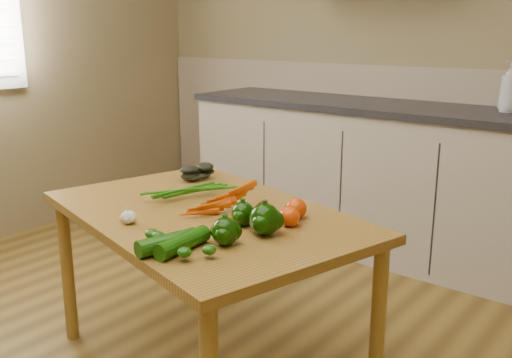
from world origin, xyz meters
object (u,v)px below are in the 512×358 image
at_px(tomato_a, 263,209).
at_px(tomato_b, 296,208).
at_px(soap_bottle_a, 510,87).
at_px(garlic_bulb, 128,217).
at_px(zucchini_a, 183,243).
at_px(pepper_a, 243,214).
at_px(table, 204,230).
at_px(carrot_bunch, 212,199).
at_px(leafy_greens, 197,170).
at_px(pepper_b, 265,219).
at_px(zucchini_b, 167,243).
at_px(pepper_c, 225,231).
at_px(tomato_c, 289,216).

xyz_separation_m(tomato_a, tomato_b, (0.10, 0.06, 0.01)).
xyz_separation_m(soap_bottle_a, tomato_b, (-0.28, -1.55, -0.33)).
relative_size(garlic_bulb, zucchini_a, 0.27).
xyz_separation_m(pepper_a, tomato_a, (-0.00, 0.12, -0.01)).
relative_size(table, carrot_bunch, 6.08).
bearing_deg(soap_bottle_a, pepper_a, -86.33).
height_order(leafy_greens, pepper_a, leafy_greens).
distance_m(soap_bottle_a, zucchini_a, 2.08).
bearing_deg(zucchini_a, leafy_greens, 131.17).
bearing_deg(tomato_b, tomato_a, -148.89).
relative_size(table, zucchini_a, 6.76).
distance_m(soap_bottle_a, pepper_a, 1.79).
height_order(soap_bottle_a, pepper_b, soap_bottle_a).
bearing_deg(zucchini_b, soap_bottle_a, 78.81).
distance_m(pepper_b, zucchini_a, 0.29).
height_order(carrot_bunch, tomato_a, carrot_bunch).
bearing_deg(pepper_b, zucchini_b, -115.48).
relative_size(pepper_b, tomato_a, 1.71).
height_order(carrot_bunch, pepper_c, pepper_c).
bearing_deg(tomato_c, table, -170.01).
bearing_deg(pepper_b, garlic_bulb, -154.76).
xyz_separation_m(soap_bottle_a, garlic_bulb, (-0.70, -1.96, -0.35)).
height_order(carrot_bunch, tomato_c, tomato_c).
bearing_deg(carrot_bunch, tomato_a, 21.86).
bearing_deg(pepper_a, soap_bottle_a, 77.67).
distance_m(garlic_bulb, tomato_c, 0.56).
height_order(soap_bottle_a, pepper_c, soap_bottle_a).
distance_m(pepper_c, zucchini_b, 0.18).
distance_m(pepper_b, tomato_a, 0.18).
relative_size(carrot_bunch, tomato_a, 3.76).
height_order(pepper_a, zucchini_b, pepper_a).
height_order(pepper_b, zucchini_b, pepper_b).
bearing_deg(zucchini_a, pepper_b, 68.30).
relative_size(soap_bottle_a, garlic_bulb, 4.81).
xyz_separation_m(pepper_b, zucchini_a, (-0.11, -0.27, -0.03)).
bearing_deg(pepper_a, leafy_greens, 147.73).
relative_size(pepper_a, pepper_c, 0.94).
distance_m(leafy_greens, zucchini_a, 0.87).
relative_size(garlic_bulb, pepper_c, 0.63).
xyz_separation_m(pepper_a, tomato_b, (0.10, 0.18, -0.00)).
relative_size(tomato_c, zucchini_a, 0.36).
relative_size(tomato_a, tomato_c, 0.83).
bearing_deg(leafy_greens, carrot_bunch, -38.66).
bearing_deg(soap_bottle_a, zucchini_a, -84.38).
distance_m(leafy_greens, tomato_a, 0.61).
xyz_separation_m(pepper_b, pepper_c, (-0.04, -0.15, -0.01)).
relative_size(leafy_greens, zucchini_b, 0.89).
xyz_separation_m(table, tomato_b, (0.32, 0.14, 0.11)).
height_order(carrot_bunch, zucchini_b, carrot_bunch).
xyz_separation_m(carrot_bunch, leafy_greens, (-0.34, 0.27, 0.01)).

